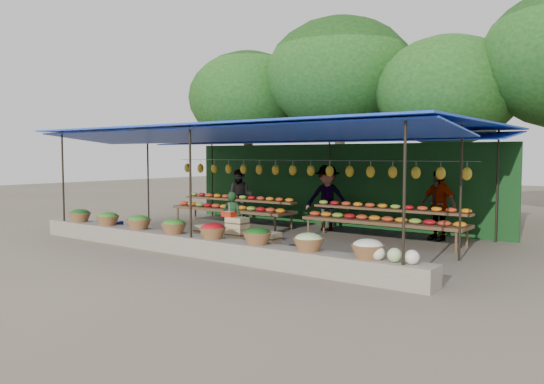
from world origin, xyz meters
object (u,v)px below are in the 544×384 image
Objects in this scene: crate_counter at (236,237)px; weighing_scale at (229,213)px; blue_crate_back at (106,224)px; vendor_seated at (232,218)px; blue_crate_front at (111,227)px.

weighing_scale is (-0.20, 0.00, 0.54)m from crate_counter.
crate_counter is 5.50m from blue_crate_back.
vendor_seated is at bearing 0.90° from blue_crate_back.
vendor_seated is 2.35× the size of blue_crate_front.
vendor_seated is 2.88× the size of blue_crate_back.
weighing_scale is 4.44m from blue_crate_front.
vendor_seated is at bearing 124.62° from weighing_scale.
vendor_seated is 4.95m from blue_crate_back.
weighing_scale is 0.58× the size of blue_crate_front.
weighing_scale is 0.24× the size of vendor_seated.
blue_crate_front is 1.22× the size of blue_crate_back.
crate_counter is at bearing -11.77° from blue_crate_front.
vendor_seated is at bearing -4.51° from blue_crate_front.
vendor_seated is at bearing 137.34° from crate_counter.
crate_counter is 0.83m from vendor_seated.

